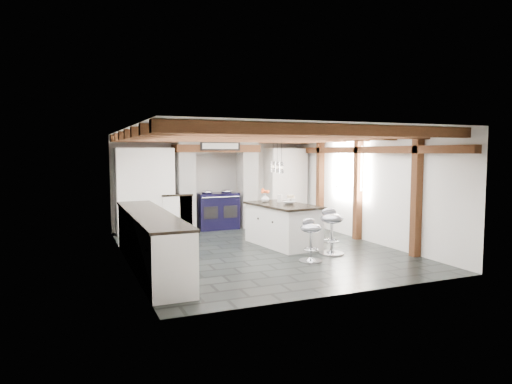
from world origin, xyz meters
name	(u,v)px	position (x,y,z in m)	size (l,w,h in m)	color
ground	(259,250)	(0.00, 0.00, 0.00)	(6.00, 6.00, 0.00)	black
room_shell	(208,191)	(-0.61, 1.42, 1.07)	(6.00, 6.03, 6.00)	white
range_cooker	(217,210)	(0.00, 2.68, 0.47)	(1.00, 0.63, 0.99)	black
kitchen_island	(283,224)	(0.61, 0.22, 0.44)	(1.12, 1.82, 1.14)	white
bar_stool_near	(331,226)	(1.10, -0.86, 0.53)	(0.48, 0.48, 0.86)	silver
bar_stool_far	(311,235)	(0.45, -1.22, 0.47)	(0.43, 0.43, 0.76)	silver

